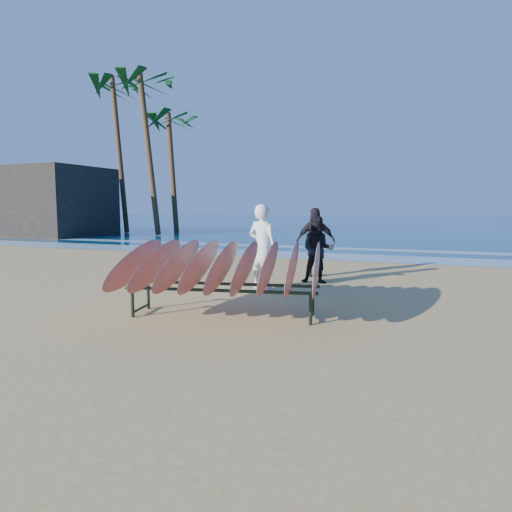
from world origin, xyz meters
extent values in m
plane|color=tan|center=(0.00, 0.00, 0.00)|extent=(120.00, 120.00, 0.00)
plane|color=navy|center=(0.00, 55.00, 0.01)|extent=(160.00, 160.00, 0.00)
plane|color=white|center=(0.00, 10.00, 0.01)|extent=(160.00, 160.00, 0.00)
plane|color=white|center=(0.00, 13.50, 0.01)|extent=(160.00, 160.00, 0.00)
cylinder|color=black|center=(-1.61, -0.70, 0.25)|extent=(0.06, 0.06, 0.50)
cylinder|color=black|center=(1.28, -0.06, 0.25)|extent=(0.06, 0.06, 0.50)
cylinder|color=black|center=(-1.75, -0.07, 0.25)|extent=(0.06, 0.06, 0.50)
cylinder|color=black|center=(1.14, 0.58, 0.25)|extent=(0.06, 0.06, 0.50)
cylinder|color=black|center=(-0.17, -0.38, 0.50)|extent=(3.14, 0.75, 0.06)
cylinder|color=black|center=(-0.31, 0.25, 0.50)|extent=(3.14, 0.75, 0.06)
cylinder|color=black|center=(-1.68, -0.39, 0.08)|extent=(0.19, 0.64, 0.04)
cylinder|color=black|center=(1.21, 0.26, 0.08)|extent=(0.19, 0.64, 0.04)
ellipsoid|color=maroon|center=(-1.75, -0.40, 0.88)|extent=(0.60, 2.42, 0.99)
ellipsoid|color=maroon|center=(-1.37, -0.32, 0.88)|extent=(0.60, 2.42, 0.99)
ellipsoid|color=maroon|center=(-0.99, -0.23, 0.88)|extent=(0.60, 2.42, 0.99)
ellipsoid|color=maroon|center=(-0.61, -0.15, 0.88)|extent=(0.60, 2.42, 0.99)
ellipsoid|color=maroon|center=(-0.24, -0.06, 0.88)|extent=(0.60, 2.42, 0.99)
ellipsoid|color=maroon|center=(0.14, 0.02, 0.88)|extent=(0.60, 2.42, 0.99)
ellipsoid|color=maroon|center=(0.52, 0.10, 0.88)|extent=(0.60, 2.42, 0.99)
ellipsoid|color=maroon|center=(0.90, 0.19, 0.88)|extent=(0.60, 2.42, 0.99)
ellipsoid|color=maroon|center=(1.28, 0.27, 0.88)|extent=(0.60, 2.42, 0.99)
imported|color=white|center=(-0.60, 2.61, 0.95)|extent=(0.77, 0.58, 1.91)
imported|color=black|center=(0.34, 3.86, 0.82)|extent=(0.91, 0.77, 1.63)
imported|color=black|center=(-0.01, 4.94, 0.92)|extent=(1.15, 0.92, 1.83)
cube|color=#2D2823|center=(-22.41, 15.73, 2.21)|extent=(9.93, 5.51, 4.41)
cylinder|color=brown|center=(-14.45, 17.79, 5.12)|extent=(0.36, 1.96, 10.17)
cylinder|color=brown|center=(-14.68, 20.79, 4.16)|extent=(0.36, 1.17, 8.32)
cylinder|color=brown|center=(-18.44, 19.84, 5.43)|extent=(0.36, 1.48, 10.84)
camera|label=1|loc=(3.17, -6.82, 1.82)|focal=32.00mm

